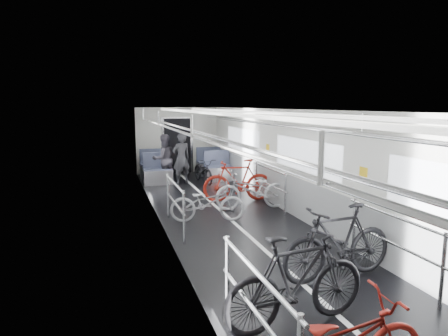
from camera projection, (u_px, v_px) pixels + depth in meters
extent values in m
cube|color=black|center=(239.00, 227.00, 8.24)|extent=(3.00, 14.00, 0.01)
cube|color=white|center=(240.00, 110.00, 7.87)|extent=(3.00, 14.00, 0.02)
cube|color=silver|center=(165.00, 174.00, 7.63)|extent=(0.02, 14.00, 2.40)
cube|color=silver|center=(306.00, 167.00, 8.48)|extent=(0.02, 14.00, 2.40)
cube|color=silver|center=(177.00, 140.00, 14.67)|extent=(3.00, 0.02, 2.40)
cube|color=white|center=(239.00, 227.00, 8.24)|extent=(0.08, 13.80, 0.01)
cube|color=gray|center=(167.00, 211.00, 7.75)|extent=(0.01, 13.90, 0.90)
cube|color=gray|center=(303.00, 201.00, 8.59)|extent=(0.01, 13.90, 0.90)
cube|color=white|center=(166.00, 163.00, 7.60)|extent=(0.01, 10.80, 0.75)
cube|color=white|center=(305.00, 157.00, 8.44)|extent=(0.01, 10.80, 0.75)
cube|color=white|center=(213.00, 113.00, 7.72)|extent=(0.14, 13.40, 0.05)
cube|color=white|center=(265.00, 113.00, 8.03)|extent=(0.14, 13.40, 0.05)
cube|color=black|center=(178.00, 146.00, 14.65)|extent=(0.95, 0.10, 2.00)
imported|color=black|center=(297.00, 281.00, 4.47)|extent=(1.89, 0.73, 1.11)
imported|color=#A2A2A7|center=(208.00, 202.00, 8.58)|extent=(1.68, 0.86, 0.84)
imported|color=black|center=(339.00, 242.00, 5.72)|extent=(1.88, 0.67, 1.10)
imported|color=#AAAAAF|center=(252.00, 190.00, 9.58)|extent=(1.85, 0.73, 0.95)
imported|color=maroon|center=(238.00, 180.00, 10.36)|extent=(1.89, 0.72, 1.11)
imported|color=black|center=(203.00, 171.00, 12.84)|extent=(0.72, 1.58, 0.80)
imported|color=black|center=(181.00, 159.00, 12.57)|extent=(0.68, 0.55, 1.63)
imported|color=#2F2B33|center=(164.00, 159.00, 12.65)|extent=(0.88, 0.75, 1.58)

